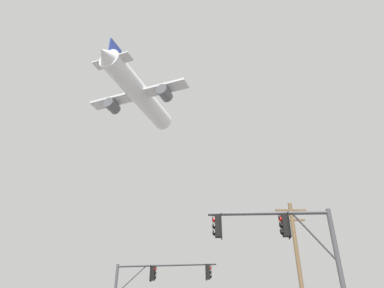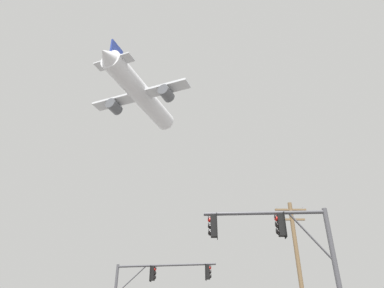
{
  "view_description": "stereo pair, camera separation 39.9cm",
  "coord_description": "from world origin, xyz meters",
  "px_view_note": "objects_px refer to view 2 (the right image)",
  "views": [
    {
      "loc": [
        0.32,
        -6.47,
        1.67
      ],
      "look_at": [
        1.1,
        19.12,
        15.68
      ],
      "focal_mm": 31.61,
      "sensor_mm": 36.0,
      "label": 1
    },
    {
      "loc": [
        0.72,
        -6.48,
        1.67
      ],
      "look_at": [
        1.1,
        19.12,
        15.68
      ],
      "focal_mm": 31.61,
      "sensor_mm": 36.0,
      "label": 2
    }
  ],
  "objects_px": {
    "signal_pole_near": "(287,247)",
    "signal_pole_far": "(152,284)",
    "airplane": "(142,95)",
    "utility_pole": "(299,269)"
  },
  "relations": [
    {
      "from": "signal_pole_near",
      "to": "airplane",
      "type": "relative_size",
      "value": 0.29
    },
    {
      "from": "signal_pole_near",
      "to": "signal_pole_far",
      "type": "distance_m",
      "value": 12.77
    },
    {
      "from": "signal_pole_near",
      "to": "signal_pole_far",
      "type": "bearing_deg",
      "value": 120.05
    },
    {
      "from": "signal_pole_far",
      "to": "airplane",
      "type": "distance_m",
      "value": 35.65
    },
    {
      "from": "signal_pole_far",
      "to": "utility_pole",
      "type": "relative_size",
      "value": 0.73
    },
    {
      "from": "signal_pole_near",
      "to": "airplane",
      "type": "xyz_separation_m",
      "value": [
        -11.4,
        29.77,
        29.73
      ]
    },
    {
      "from": "signal_pole_near",
      "to": "airplane",
      "type": "height_order",
      "value": "airplane"
    },
    {
      "from": "signal_pole_near",
      "to": "signal_pole_far",
      "type": "height_order",
      "value": "signal_pole_near"
    },
    {
      "from": "signal_pole_near",
      "to": "airplane",
      "type": "distance_m",
      "value": 43.59
    },
    {
      "from": "utility_pole",
      "to": "signal_pole_far",
      "type": "bearing_deg",
      "value": 169.28
    }
  ]
}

